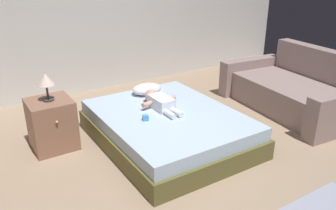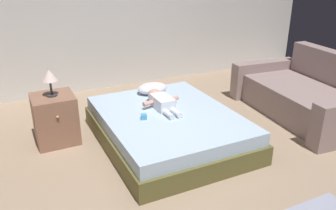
{
  "view_description": "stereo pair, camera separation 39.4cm",
  "coord_description": "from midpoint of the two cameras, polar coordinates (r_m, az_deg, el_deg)",
  "views": [
    {
      "loc": [
        -1.85,
        -2.32,
        1.99
      ],
      "look_at": [
        0.09,
        0.77,
        0.47
      ],
      "focal_mm": 36.9,
      "sensor_mm": 36.0,
      "label": 1
    },
    {
      "loc": [
        -1.51,
        -2.51,
        1.99
      ],
      "look_at": [
        0.09,
        0.77,
        0.47
      ],
      "focal_mm": 36.9,
      "sensor_mm": 36.0,
      "label": 2
    }
  ],
  "objects": [
    {
      "name": "toothbrush",
      "position": [
        4.36,
        -2.95,
        0.93
      ],
      "size": [
        0.03,
        0.15,
        0.02
      ],
      "color": "blue",
      "rests_on": "bed"
    },
    {
      "name": "nightstand",
      "position": [
        4.18,
        -21.22,
        -3.02
      ],
      "size": [
        0.47,
        0.5,
        0.58
      ],
      "color": "#895E49",
      "rests_on": "ground_plane"
    },
    {
      "name": "pillow",
      "position": [
        4.56,
        -5.99,
        2.62
      ],
      "size": [
        0.4,
        0.3,
        0.14
      ],
      "color": "silver",
      "rests_on": "bed"
    },
    {
      "name": "lamp",
      "position": [
        4.0,
        -22.25,
        3.66
      ],
      "size": [
        0.18,
        0.18,
        0.31
      ],
      "color": "#333338",
      "rests_on": "nightstand"
    },
    {
      "name": "wall_behind_bed",
      "position": [
        5.7,
        -15.59,
        16.06
      ],
      "size": [
        8.0,
        0.12,
        2.83
      ],
      "primitive_type": "cube",
      "color": "silver",
      "rests_on": "ground_plane"
    },
    {
      "name": "couch",
      "position": [
        5.23,
        18.36,
        2.29
      ],
      "size": [
        1.31,
        2.01,
        0.84
      ],
      "color": "gray",
      "rests_on": "ground_plane"
    },
    {
      "name": "bed",
      "position": [
        4.06,
        -2.78,
        -3.82
      ],
      "size": [
        1.5,
        1.91,
        0.37
      ],
      "color": "brown",
      "rests_on": "ground_plane"
    },
    {
      "name": "toy_block",
      "position": [
        3.81,
        -6.7,
        -2.18
      ],
      "size": [
        0.07,
        0.07,
        0.06
      ],
      "color": "#469ACE",
      "rests_on": "bed"
    },
    {
      "name": "baby",
      "position": [
        4.12,
        -4.15,
        0.5
      ],
      "size": [
        0.47,
        0.68,
        0.16
      ],
      "color": "white",
      "rests_on": "bed"
    },
    {
      "name": "ground_plane",
      "position": [
        3.55,
        2.17,
        -11.48
      ],
      "size": [
        8.0,
        8.0,
        0.0
      ],
      "primitive_type": "plane",
      "color": "#9C8268"
    }
  ]
}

